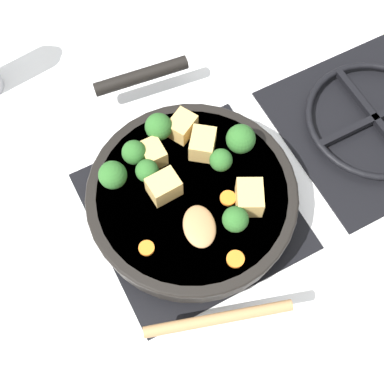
# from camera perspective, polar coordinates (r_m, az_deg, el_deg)

# --- Properties ---
(ground_plane) EXTENTS (2.40, 2.40, 0.00)m
(ground_plane) POSITION_cam_1_polar(r_m,az_deg,el_deg) (0.88, -0.00, -2.05)
(ground_plane) COLOR white
(front_burner_grate) EXTENTS (0.31, 0.31, 0.03)m
(front_burner_grate) POSITION_cam_1_polar(r_m,az_deg,el_deg) (0.87, -0.00, -1.74)
(front_burner_grate) COLOR black
(front_burner_grate) RESTS_ON ground_plane
(rear_burner_grate) EXTENTS (0.31, 0.31, 0.03)m
(rear_burner_grate) POSITION_cam_1_polar(r_m,az_deg,el_deg) (1.00, 18.77, 7.20)
(rear_burner_grate) COLOR black
(rear_burner_grate) RESTS_ON ground_plane
(skillet_pan) EXTENTS (0.43, 0.33, 0.05)m
(skillet_pan) POSITION_cam_1_polar(r_m,az_deg,el_deg) (0.83, -0.06, -0.45)
(skillet_pan) COLOR black
(skillet_pan) RESTS_ON front_burner_grate
(wooden_spoon) EXTENTS (0.21, 0.20, 0.02)m
(wooden_spoon) POSITION_cam_1_polar(r_m,az_deg,el_deg) (0.76, 1.85, -8.73)
(wooden_spoon) COLOR #A87A4C
(wooden_spoon) RESTS_ON skillet_pan
(tofu_cube_center_large) EXTENTS (0.06, 0.06, 0.04)m
(tofu_cube_center_large) POSITION_cam_1_polar(r_m,az_deg,el_deg) (0.83, 1.14, 5.15)
(tofu_cube_center_large) COLOR tan
(tofu_cube_center_large) RESTS_ON skillet_pan
(tofu_cube_near_handle) EXTENTS (0.04, 0.05, 0.04)m
(tofu_cube_near_handle) POSITION_cam_1_polar(r_m,az_deg,el_deg) (0.80, -3.02, 0.57)
(tofu_cube_near_handle) COLOR tan
(tofu_cube_near_handle) RESTS_ON skillet_pan
(tofu_cube_east_chunk) EXTENTS (0.04, 0.03, 0.03)m
(tofu_cube_east_chunk) POSITION_cam_1_polar(r_m,az_deg,el_deg) (0.83, -4.17, 4.12)
(tofu_cube_east_chunk) COLOR tan
(tofu_cube_east_chunk) RESTS_ON skillet_pan
(tofu_cube_west_chunk) EXTENTS (0.06, 0.06, 0.04)m
(tofu_cube_west_chunk) POSITION_cam_1_polar(r_m,az_deg,el_deg) (0.79, 6.14, -0.58)
(tofu_cube_west_chunk) COLOR tan
(tofu_cube_west_chunk) RESTS_ON skillet_pan
(tofu_cube_back_piece) EXTENTS (0.05, 0.05, 0.03)m
(tofu_cube_back_piece) POSITION_cam_1_polar(r_m,az_deg,el_deg) (0.85, -1.07, 7.03)
(tofu_cube_back_piece) COLOR tan
(tofu_cube_back_piece) RESTS_ON skillet_pan
(broccoli_floret_near_spoon) EXTENTS (0.04, 0.04, 0.05)m
(broccoli_floret_near_spoon) POSITION_cam_1_polar(r_m,az_deg,el_deg) (0.82, -6.19, 4.20)
(broccoli_floret_near_spoon) COLOR #709956
(broccoli_floret_near_spoon) RESTS_ON skillet_pan
(broccoli_floret_center_top) EXTENTS (0.04, 0.04, 0.05)m
(broccoli_floret_center_top) POSITION_cam_1_polar(r_m,az_deg,el_deg) (0.80, -8.46, 1.79)
(broccoli_floret_center_top) COLOR #709956
(broccoli_floret_center_top) RESTS_ON skillet_pan
(broccoli_floret_east_rim) EXTENTS (0.04, 0.04, 0.04)m
(broccoli_floret_east_rim) POSITION_cam_1_polar(r_m,az_deg,el_deg) (0.80, -4.81, 2.25)
(broccoli_floret_east_rim) COLOR #709956
(broccoli_floret_east_rim) RESTS_ON skillet_pan
(broccoli_floret_west_rim) EXTENTS (0.04, 0.04, 0.05)m
(broccoli_floret_west_rim) POSITION_cam_1_polar(r_m,az_deg,el_deg) (0.77, 4.65, -2.93)
(broccoli_floret_west_rim) COLOR #709956
(broccoli_floret_west_rim) RESTS_ON skillet_pan
(broccoli_floret_north_edge) EXTENTS (0.04, 0.04, 0.05)m
(broccoli_floret_north_edge) POSITION_cam_1_polar(r_m,az_deg,el_deg) (0.84, -3.42, 7.02)
(broccoli_floret_north_edge) COLOR #709956
(broccoli_floret_north_edge) RESTS_ON skillet_pan
(broccoli_floret_south_cluster) EXTENTS (0.05, 0.05, 0.05)m
(broccoli_floret_south_cluster) POSITION_cam_1_polar(r_m,az_deg,el_deg) (0.82, 5.22, 5.65)
(broccoli_floret_south_cluster) COLOR #709956
(broccoli_floret_south_cluster) RESTS_ON skillet_pan
(broccoli_floret_mid_floret) EXTENTS (0.04, 0.04, 0.04)m
(broccoli_floret_mid_floret) POSITION_cam_1_polar(r_m,az_deg,el_deg) (0.81, 3.11, 3.39)
(broccoli_floret_mid_floret) COLOR #709956
(broccoli_floret_mid_floret) RESTS_ON skillet_pan
(carrot_slice_orange_thin) EXTENTS (0.02, 0.02, 0.01)m
(carrot_slice_orange_thin) POSITION_cam_1_polar(r_m,az_deg,el_deg) (0.78, -4.87, -5.98)
(carrot_slice_orange_thin) COLOR orange
(carrot_slice_orange_thin) RESTS_ON skillet_pan
(carrot_slice_near_center) EXTENTS (0.03, 0.03, 0.01)m
(carrot_slice_near_center) POSITION_cam_1_polar(r_m,az_deg,el_deg) (0.77, 4.66, -7.14)
(carrot_slice_near_center) COLOR orange
(carrot_slice_near_center) RESTS_ON skillet_pan
(carrot_slice_edge_slice) EXTENTS (0.02, 0.02, 0.01)m
(carrot_slice_edge_slice) POSITION_cam_1_polar(r_m,az_deg,el_deg) (0.81, 3.86, -0.66)
(carrot_slice_edge_slice) COLOR orange
(carrot_slice_edge_slice) RESTS_ON skillet_pan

